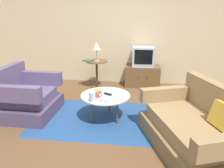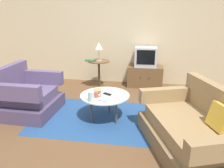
# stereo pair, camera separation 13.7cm
# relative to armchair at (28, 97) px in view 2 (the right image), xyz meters

# --- Properties ---
(ground_plane) EXTENTS (16.00, 16.00, 0.00)m
(ground_plane) POSITION_rel_armchair_xyz_m (1.44, -0.22, -0.30)
(ground_plane) COLOR brown
(back_wall) EXTENTS (9.00, 0.12, 2.70)m
(back_wall) POSITION_rel_armchair_xyz_m (1.44, 2.13, 1.05)
(back_wall) COLOR #CCB78E
(back_wall) RESTS_ON ground
(area_rug) EXTENTS (2.42, 1.50, 0.00)m
(area_rug) POSITION_rel_armchair_xyz_m (1.42, -0.03, -0.30)
(area_rug) COLOR navy
(area_rug) RESTS_ON ground
(armchair) EXTENTS (0.91, 1.02, 0.86)m
(armchair) POSITION_rel_armchair_xyz_m (0.00, 0.00, 0.00)
(armchair) COLOR #4B3E5C
(armchair) RESTS_ON ground
(couch) EXTENTS (1.38, 1.77, 0.85)m
(couch) POSITION_rel_armchair_xyz_m (2.73, -0.72, -0.02)
(couch) COLOR brown
(couch) RESTS_ON ground
(coffee_table) EXTENTS (0.83, 0.83, 0.44)m
(coffee_table) POSITION_rel_armchair_xyz_m (1.42, -0.03, 0.10)
(coffee_table) COLOR #B2C6C1
(coffee_table) RESTS_ON ground
(side_table) EXTENTS (0.50, 0.50, 0.66)m
(side_table) POSITION_rel_armchair_xyz_m (0.97, 1.56, 0.17)
(side_table) COLOR brown
(side_table) RESTS_ON ground
(tv_stand) EXTENTS (0.83, 0.45, 0.50)m
(tv_stand) POSITION_rel_armchair_xyz_m (2.06, 1.82, -0.05)
(tv_stand) COLOR brown
(tv_stand) RESTS_ON ground
(television) EXTENTS (0.51, 0.39, 0.46)m
(television) POSITION_rel_armchair_xyz_m (2.06, 1.80, 0.43)
(television) COLOR #B7B7BC
(television) RESTS_ON tv_stand
(table_lamp) EXTENTS (0.20, 0.20, 0.44)m
(table_lamp) POSITION_rel_armchair_xyz_m (0.98, 1.53, 0.68)
(table_lamp) COLOR #9E937A
(table_lamp) RESTS_ON side_table
(vase) EXTENTS (0.09, 0.09, 0.22)m
(vase) POSITION_rel_armchair_xyz_m (1.26, -0.33, 0.24)
(vase) COLOR silver
(vase) RESTS_ON coffee_table
(mug) EXTENTS (0.13, 0.08, 0.09)m
(mug) POSITION_rel_armchair_xyz_m (1.30, -0.15, 0.18)
(mug) COLOR #B74C3D
(mug) RESTS_ON coffee_table
(bowl) EXTENTS (0.17, 0.17, 0.05)m
(bowl) POSITION_rel_armchair_xyz_m (1.27, 0.08, 0.16)
(bowl) COLOR tan
(bowl) RESTS_ON coffee_table
(tv_remote_dark) EXTENTS (0.15, 0.11, 0.02)m
(tv_remote_dark) POSITION_rel_armchair_xyz_m (1.45, -0.01, 0.14)
(tv_remote_dark) COLOR black
(tv_remote_dark) RESTS_ON coffee_table
(tv_remote_silver) EXTENTS (0.15, 0.10, 0.02)m
(tv_remote_silver) POSITION_rel_armchair_xyz_m (1.43, -0.29, 0.14)
(tv_remote_silver) COLOR #B2B2B7
(tv_remote_silver) RESTS_ON coffee_table
(book) EXTENTS (0.25, 0.19, 0.03)m
(book) POSITION_rel_armchair_xyz_m (0.78, 1.49, 0.37)
(book) COLOR #3D663D
(book) RESTS_ON side_table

